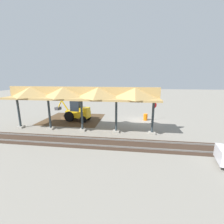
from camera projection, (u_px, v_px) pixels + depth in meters
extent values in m
plane|color=gray|center=(140.00, 121.00, 20.62)|extent=(120.00, 120.00, 0.00)
cube|color=#4C3823|center=(73.00, 119.00, 21.58)|extent=(8.07, 7.00, 0.01)
cube|color=#9E998E|center=(152.00, 133.00, 15.88)|extent=(0.70, 0.70, 0.20)
cylinder|color=#2D383D|center=(153.00, 118.00, 15.50)|extent=(0.24, 0.24, 3.60)
cube|color=#9E998E|center=(116.00, 131.00, 16.37)|extent=(0.70, 0.70, 0.20)
cylinder|color=#2D383D|center=(116.00, 116.00, 15.99)|extent=(0.24, 0.24, 3.60)
cube|color=#9E998E|center=(83.00, 130.00, 16.86)|extent=(0.70, 0.70, 0.20)
cylinder|color=#2D383D|center=(82.00, 115.00, 16.48)|extent=(0.24, 0.24, 3.60)
cube|color=#9E998E|center=(51.00, 128.00, 17.35)|extent=(0.70, 0.70, 0.20)
cylinder|color=#2D383D|center=(49.00, 114.00, 16.97)|extent=(0.24, 0.24, 3.60)
cube|color=#9E998E|center=(21.00, 127.00, 17.85)|extent=(0.70, 0.70, 0.20)
cylinder|color=#2D383D|center=(19.00, 113.00, 17.46)|extent=(0.24, 0.24, 3.60)
cube|color=tan|center=(81.00, 98.00, 16.05)|extent=(16.45, 3.20, 0.20)
cube|color=tan|center=(81.00, 92.00, 15.90)|extent=(16.45, 0.20, 1.10)
pyramid|color=tan|center=(135.00, 93.00, 15.17)|extent=(3.43, 3.20, 1.10)
pyramid|color=tan|center=(98.00, 92.00, 15.66)|extent=(3.43, 3.20, 1.10)
pyramid|color=tan|center=(64.00, 92.00, 16.15)|extent=(3.43, 3.20, 1.10)
pyramid|color=tan|center=(31.00, 91.00, 16.64)|extent=(3.43, 3.20, 1.10)
cube|color=slate|center=(143.00, 141.00, 13.86)|extent=(60.00, 0.08, 0.15)
cube|color=slate|center=(144.00, 148.00, 12.48)|extent=(60.00, 0.08, 0.15)
cube|color=#38281E|center=(144.00, 145.00, 13.18)|extent=(60.00, 2.58, 0.03)
cylinder|color=gray|center=(154.00, 112.00, 20.97)|extent=(0.06, 0.06, 2.27)
cylinder|color=red|center=(154.00, 105.00, 20.76)|extent=(0.65, 0.44, 0.76)
cube|color=#EAB214|center=(78.00, 114.00, 20.52)|extent=(3.37, 1.83, 0.90)
cube|color=#1E262D|center=(76.00, 106.00, 20.32)|extent=(1.48, 1.37, 1.40)
cube|color=#EAB214|center=(85.00, 109.00, 20.07)|extent=(1.32, 1.27, 0.50)
cylinder|color=black|center=(75.00, 114.00, 21.53)|extent=(1.43, 0.53, 1.40)
cylinder|color=black|center=(69.00, 117.00, 20.20)|extent=(1.43, 0.53, 1.40)
cylinder|color=black|center=(88.00, 117.00, 20.93)|extent=(0.94, 0.45, 0.90)
cylinder|color=black|center=(83.00, 119.00, 19.72)|extent=(0.94, 0.45, 0.90)
cylinder|color=#EAB214|center=(65.00, 105.00, 20.88)|extent=(1.08, 0.36, 1.41)
cylinder|color=#EAB214|center=(60.00, 104.00, 21.09)|extent=(0.84, 0.30, 1.27)
cube|color=#47474C|center=(58.00, 108.00, 21.33)|extent=(0.73, 0.89, 0.40)
cone|color=#4C3823|center=(69.00, 117.00, 22.42)|extent=(4.52, 4.52, 2.06)
cylinder|color=orange|center=(145.00, 117.00, 20.87)|extent=(0.56, 0.56, 0.90)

